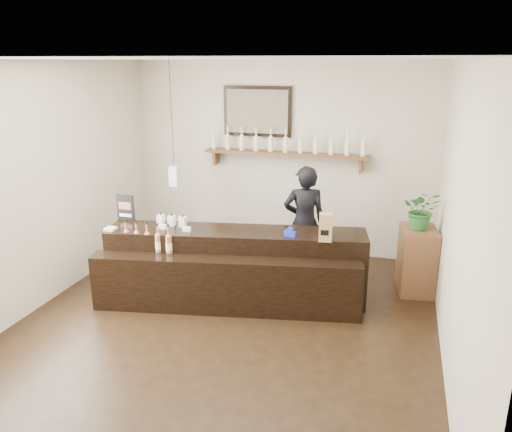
{
  "coord_description": "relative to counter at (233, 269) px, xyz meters",
  "views": [
    {
      "loc": [
        1.7,
        -4.6,
        2.78
      ],
      "look_at": [
        0.15,
        0.7,
        1.06
      ],
      "focal_mm": 35.0,
      "sensor_mm": 36.0,
      "label": 1
    }
  ],
  "objects": [
    {
      "name": "tape_dispenser",
      "position": [
        0.67,
        0.08,
        0.5
      ],
      "size": [
        0.14,
        0.08,
        0.12
      ],
      "color": "#1925B5",
      "rests_on": "counter"
    },
    {
      "name": "shopkeeper",
      "position": [
        0.67,
        0.96,
        0.45
      ],
      "size": [
        0.72,
        0.57,
        1.71
      ],
      "primitive_type": "imported",
      "rotation": [
        0.0,
        0.0,
        3.44
      ],
      "color": "black",
      "rests_on": "ground"
    },
    {
      "name": "paper_bag",
      "position": [
        1.08,
        0.05,
        0.61
      ],
      "size": [
        0.16,
        0.13,
        0.32
      ],
      "color": "olive",
      "rests_on": "counter"
    },
    {
      "name": "promo_sign",
      "position": [
        -1.44,
        0.1,
        0.62
      ],
      "size": [
        0.24,
        0.03,
        0.33
      ],
      "color": "black",
      "rests_on": "counter"
    },
    {
      "name": "ground",
      "position": [
        0.11,
        -0.59,
        -0.4
      ],
      "size": [
        5.0,
        5.0,
        0.0
      ],
      "primitive_type": "plane",
      "color": "black",
      "rests_on": "ground"
    },
    {
      "name": "side_cabinet",
      "position": [
        2.11,
        0.9,
        0.01
      ],
      "size": [
        0.49,
        0.62,
        0.82
      ],
      "color": "brown",
      "rests_on": "ground"
    },
    {
      "name": "potted_plant",
      "position": [
        2.11,
        0.9,
        0.66
      ],
      "size": [
        0.45,
        0.39,
        0.48
      ],
      "primitive_type": "imported",
      "rotation": [
        0.0,
        0.0,
        0.04
      ],
      "color": "#276227",
      "rests_on": "side_cabinet"
    },
    {
      "name": "counter",
      "position": [
        0.0,
        0.0,
        0.0
      ],
      "size": [
        3.13,
        1.37,
        1.01
      ],
      "color": "black",
      "rests_on": "ground"
    },
    {
      "name": "back_wall_decor",
      "position": [
        -0.04,
        1.79,
        1.35
      ],
      "size": [
        2.66,
        0.96,
        1.69
      ],
      "color": "brown",
      "rests_on": "ground"
    },
    {
      "name": "room_shell",
      "position": [
        0.11,
        -0.59,
        1.3
      ],
      "size": [
        5.0,
        5.0,
        5.0
      ],
      "color": "beige",
      "rests_on": "ground"
    }
  ]
}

